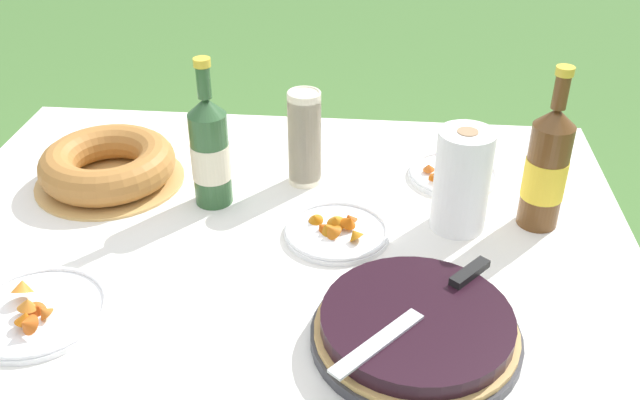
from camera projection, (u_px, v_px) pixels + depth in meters
name	position (u px, v px, depth m)	size (l,w,h in m)	color
garden_table	(275.00, 260.00, 1.46)	(1.42, 1.06, 0.71)	brown
tablecloth	(274.00, 238.00, 1.43)	(1.43, 1.07, 0.10)	white
berry_tart	(416.00, 329.00, 1.14)	(0.34, 0.34, 0.06)	#38383D
serving_knife	(429.00, 303.00, 1.14)	(0.26, 0.30, 0.01)	silver
bundt_cake	(108.00, 165.00, 1.57)	(0.33, 0.33, 0.09)	tan
cup_stack	(305.00, 138.00, 1.53)	(0.07, 0.07, 0.21)	beige
cider_bottle_green	(210.00, 151.00, 1.46)	(0.08, 0.08, 0.32)	#2D562D
cider_bottle_amber	(546.00, 168.00, 1.38)	(0.08, 0.08, 0.34)	brown
snack_plate_near	(36.00, 311.00, 1.20)	(0.24, 0.24, 0.06)	white
snack_plate_left	(453.00, 173.00, 1.60)	(0.20, 0.20, 0.06)	white
snack_plate_right	(337.00, 230.00, 1.41)	(0.21, 0.21, 0.05)	white
paper_towel_roll	(462.00, 180.00, 1.39)	(0.11, 0.11, 0.21)	white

